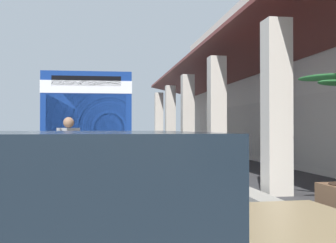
# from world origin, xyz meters

# --- Properties ---
(ground) EXTENTS (120.00, 120.00, 0.00)m
(ground) POSITION_xyz_m (0.00, 8.00, 0.00)
(ground) COLOR #38383A
(curb_strip) EXTENTS (36.93, 0.50, 0.12)m
(curb_strip) POSITION_xyz_m (-0.38, 4.63, 0.06)
(curb_strip) COLOR #9E998E
(curb_strip) RESTS_ON ground
(transit_bus) EXTENTS (11.25, 2.95, 3.34)m
(transit_bus) POSITION_xyz_m (-1.49, 1.12, 1.85)
(transit_bus) COLOR navy
(transit_bus) RESTS_ON ground
(pedestrian) EXTENTS (0.57, 0.46, 1.72)m
(pedestrian) POSITION_xyz_m (7.05, 0.78, 0.97)
(pedestrian) COLOR navy
(pedestrian) RESTS_ON ground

